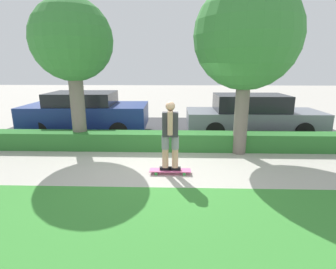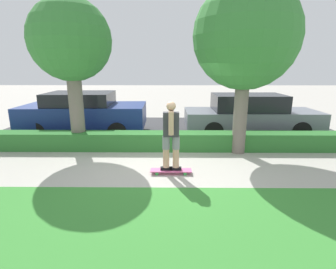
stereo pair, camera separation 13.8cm
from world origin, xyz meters
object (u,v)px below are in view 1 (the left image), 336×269
object	(u,v)px
skateboard	(170,171)
skater_person	(170,135)
tree_near	(72,42)
parked_car_front	(86,112)
tree_mid	(247,37)
parked_car_middle	(252,114)

from	to	relation	value
skateboard	skater_person	size ratio (longest dim) A/B	0.60
tree_near	parked_car_front	xyz separation A→B (m)	(-0.37, 1.74, -2.27)
tree_near	tree_mid	xyz separation A→B (m)	(4.74, -0.38, 0.08)
skateboard	parked_car_front	distance (m)	4.93
tree_mid	parked_car_middle	distance (m)	3.30
tree_mid	parked_car_middle	bearing A→B (deg)	66.51
parked_car_front	parked_car_middle	bearing A→B (deg)	-2.01
skater_person	parked_car_middle	distance (m)	4.66
tree_mid	parked_car_middle	world-z (taller)	tree_mid
tree_near	parked_car_middle	bearing A→B (deg)	16.82
tree_near	parked_car_front	world-z (taller)	tree_near
skateboard	tree_near	size ratio (longest dim) A/B	0.22
skater_person	parked_car_middle	size ratio (longest dim) A/B	0.34
tree_mid	parked_car_front	size ratio (longest dim) A/B	1.04
tree_mid	skateboard	bearing A→B (deg)	-140.72
parked_car_front	parked_car_middle	size ratio (longest dim) A/B	0.93
skateboard	tree_near	distance (m)	4.55
tree_near	parked_car_front	distance (m)	2.88
parked_car_middle	tree_near	bearing A→B (deg)	-163.54
tree_mid	parked_car_front	bearing A→B (deg)	157.52
skateboard	parked_car_middle	size ratio (longest dim) A/B	0.20
skater_person	tree_mid	world-z (taller)	tree_mid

